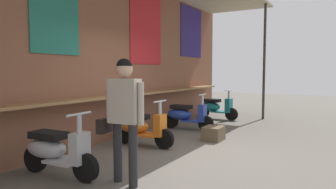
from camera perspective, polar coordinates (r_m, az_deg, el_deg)
The scene contains 8 objects.
ground_plane at distance 5.88m, azimuth 3.28°, elevation -10.86°, with size 33.40×33.40×0.00m, color #605B54.
market_stall_facade at distance 6.76m, azimuth -10.99°, elevation 9.06°, with size 11.93×2.53×3.79m.
scooter_silver at distance 4.84m, azimuth -20.40°, elevation -9.70°, with size 0.49×1.40×0.97m.
scooter_orange at distance 6.39m, azimuth -5.24°, elevation -6.09°, with size 0.46×1.40×0.97m.
scooter_blue at distance 8.12m, azimuth 3.24°, elevation -3.85°, with size 0.48×1.40×0.97m.
scooter_teal at distance 10.04m, azimuth 8.75°, elevation -2.34°, with size 0.50×1.40×0.97m.
shopper_with_handbag at distance 4.15m, azimuth -8.30°, elevation -2.50°, with size 0.31×0.67×1.71m.
merchandise_crate at distance 6.96m, azimuth 8.50°, elevation -7.22°, with size 0.50×0.40×0.31m, color brown.
Camera 1 is at (-5.06, -2.58, 1.54)m, focal length 32.59 mm.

